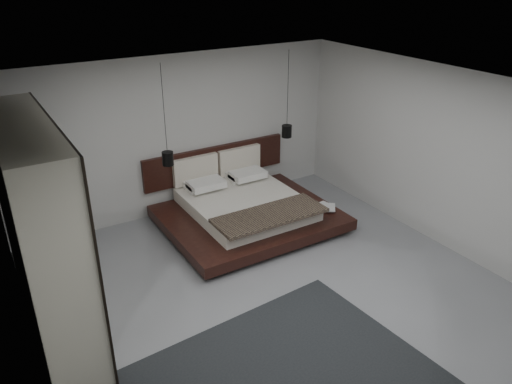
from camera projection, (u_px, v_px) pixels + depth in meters
floor at (273, 290)px, 6.96m from camera, size 6.00×6.00×0.00m
ceiling at (277, 91)px, 5.77m from camera, size 6.00×6.00×0.00m
wall_back at (181, 135)px, 8.69m from camera, size 6.00×0.00×6.00m
wall_front at (478, 338)px, 4.04m from camera, size 6.00×0.00×6.00m
wall_left at (23, 268)px, 4.95m from camera, size 0.00×6.00×6.00m
wall_right at (436, 156)px, 7.78m from camera, size 0.00×6.00×6.00m
lattice_screen at (0, 188)px, 6.92m from camera, size 0.05×0.90×2.60m
bed at (245, 208)px, 8.61m from camera, size 2.82×2.41×1.08m
book_lower at (321, 207)px, 8.65m from camera, size 0.26×0.32×0.03m
book_upper at (321, 207)px, 8.61m from camera, size 0.38×0.40×0.02m
pendant_left at (168, 158)px, 7.99m from camera, size 0.18×0.18×1.63m
pendant_right at (287, 131)px, 9.05m from camera, size 0.18×0.18×1.56m
wardrobe at (42, 234)px, 5.72m from camera, size 0.64×2.70×2.65m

